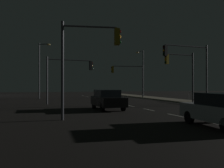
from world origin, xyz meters
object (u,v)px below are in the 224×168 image
at_px(car, 222,110).
at_px(traffic_light_far_center, 128,74).
at_px(traffic_light_overhead_east, 181,67).
at_px(traffic_light_far_right, 88,51).
at_px(traffic_light_far_left, 69,71).
at_px(street_lamp_corner, 142,69).
at_px(street_lamp_mid_block, 41,66).
at_px(car_oncoming, 108,99).
at_px(traffic_light_mid_right, 189,61).

bearing_deg(car, traffic_light_far_center, 78.59).
bearing_deg(traffic_light_overhead_east, car, -114.56).
relative_size(car, traffic_light_far_right, 0.82).
xyz_separation_m(traffic_light_far_right, traffic_light_far_left, (0.68, 12.98, -0.35)).
bearing_deg(street_lamp_corner, traffic_light_far_right, -119.76).
bearing_deg(traffic_light_far_right, street_lamp_mid_block, 94.42).
relative_size(car_oncoming, street_lamp_corner, 0.59).
height_order(car_oncoming, street_lamp_mid_block, street_lamp_mid_block).
height_order(traffic_light_far_right, traffic_light_far_center, traffic_light_far_right).
height_order(traffic_light_far_center, street_lamp_mid_block, street_lamp_mid_block).
bearing_deg(car, traffic_light_far_right, 139.85).
bearing_deg(street_lamp_corner, car_oncoming, -120.64).
distance_m(traffic_light_far_center, street_lamp_corner, 4.59).
distance_m(street_lamp_corner, street_lamp_mid_block, 15.95).
relative_size(traffic_light_far_right, street_lamp_corner, 0.73).
xyz_separation_m(car_oncoming, street_lamp_mid_block, (-4.57, 18.85, 3.90)).
bearing_deg(car_oncoming, street_lamp_mid_block, 103.62).
bearing_deg(street_lamp_mid_block, traffic_light_overhead_east, -50.14).
relative_size(traffic_light_far_right, traffic_light_overhead_east, 1.07).
height_order(car_oncoming, traffic_light_far_right, traffic_light_far_right).
distance_m(traffic_light_far_right, street_lamp_mid_block, 24.34).
bearing_deg(car_oncoming, car, -75.21).
relative_size(traffic_light_far_right, street_lamp_mid_block, 0.69).
bearing_deg(traffic_light_overhead_east, street_lamp_corner, 80.01).
xyz_separation_m(car_oncoming, traffic_light_far_center, (7.91, 16.39, 2.80)).
height_order(traffic_light_far_left, street_lamp_corner, street_lamp_corner).
xyz_separation_m(car, car_oncoming, (-2.61, 9.87, 0.00)).
bearing_deg(traffic_light_far_center, traffic_light_far_right, -115.94).
relative_size(traffic_light_far_right, traffic_light_far_center, 1.10).
xyz_separation_m(traffic_light_far_center, street_lamp_corner, (3.48, 2.83, 1.00)).
distance_m(car_oncoming, traffic_light_far_left, 8.28).
bearing_deg(traffic_light_mid_right, car, -116.68).
relative_size(traffic_light_far_right, traffic_light_far_left, 1.10).
bearing_deg(traffic_light_far_left, traffic_light_mid_right, -32.42).
xyz_separation_m(car, traffic_light_far_left, (-4.62, 17.45, 2.65)).
height_order(street_lamp_corner, street_lamp_mid_block, street_lamp_mid_block).
bearing_deg(traffic_light_mid_right, traffic_light_far_right, -148.89).
bearing_deg(traffic_light_mid_right, traffic_light_far_left, 147.58).
height_order(car, traffic_light_far_left, traffic_light_far_left).
relative_size(traffic_light_mid_right, traffic_light_far_left, 1.13).
height_order(traffic_light_far_right, street_lamp_corner, street_lamp_corner).
xyz_separation_m(car, traffic_light_far_right, (-5.30, 4.47, 3.01)).
bearing_deg(traffic_light_far_right, traffic_light_mid_right, 31.11).
height_order(traffic_light_far_right, traffic_light_overhead_east, traffic_light_far_right).
height_order(traffic_light_mid_right, traffic_light_far_center, traffic_light_mid_right).
distance_m(car_oncoming, street_lamp_corner, 22.65).
distance_m(traffic_light_mid_right, traffic_light_far_left, 12.05).
bearing_deg(traffic_light_far_left, traffic_light_far_center, 41.59).
bearing_deg(street_lamp_corner, street_lamp_mid_block, -178.71).
bearing_deg(traffic_light_far_right, car, -40.15).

